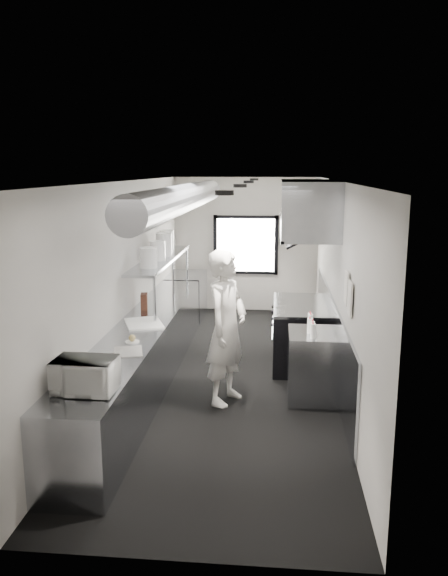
% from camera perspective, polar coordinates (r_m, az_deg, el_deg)
% --- Properties ---
extents(floor, '(3.00, 8.00, 0.01)m').
position_cam_1_polar(floor, '(8.34, 0.59, -8.88)').
color(floor, black).
rests_on(floor, ground).
extents(ceiling, '(3.00, 8.00, 0.01)m').
position_cam_1_polar(ceiling, '(7.80, 0.63, 10.73)').
color(ceiling, white).
rests_on(ceiling, wall_back).
extents(wall_back, '(3.00, 0.02, 2.80)m').
position_cam_1_polar(wall_back, '(11.89, 2.21, 4.38)').
color(wall_back, '#BBB7B2').
rests_on(wall_back, floor).
extents(wall_front, '(3.00, 0.02, 2.80)m').
position_cam_1_polar(wall_front, '(4.13, -4.08, -10.36)').
color(wall_front, '#BBB7B2').
rests_on(wall_front, floor).
extents(wall_left, '(0.02, 8.00, 2.80)m').
position_cam_1_polar(wall_left, '(8.21, -9.88, 0.78)').
color(wall_left, '#BBB7B2').
rests_on(wall_left, floor).
extents(wall_right, '(0.02, 8.00, 2.80)m').
position_cam_1_polar(wall_right, '(7.97, 11.41, 0.38)').
color(wall_right, '#BBB7B2').
rests_on(wall_right, floor).
extents(wall_cladding, '(0.03, 5.50, 1.10)m').
position_cam_1_polar(wall_cladding, '(8.47, 10.84, -4.85)').
color(wall_cladding, '#999EA7').
rests_on(wall_cladding, wall_right).
extents(hvac_duct, '(0.40, 6.40, 0.40)m').
position_cam_1_polar(hvac_duct, '(8.29, -4.03, 9.05)').
color(hvac_duct, gray).
rests_on(hvac_duct, ceiling).
extents(service_window, '(1.36, 0.05, 1.25)m').
position_cam_1_polar(service_window, '(11.86, 2.20, 4.36)').
color(service_window, silver).
rests_on(service_window, wall_back).
extents(exhaust_hood, '(0.81, 2.20, 0.88)m').
position_cam_1_polar(exhaust_hood, '(8.50, 8.48, 7.94)').
color(exhaust_hood, '#999EA7').
rests_on(exhaust_hood, ceiling).
extents(prep_counter, '(0.70, 6.00, 0.90)m').
position_cam_1_polar(prep_counter, '(7.90, -8.11, -6.75)').
color(prep_counter, '#999EA7').
rests_on(prep_counter, floor).
extents(pass_shelf, '(0.45, 3.00, 0.68)m').
position_cam_1_polar(pass_shelf, '(9.07, -6.39, 2.80)').
color(pass_shelf, '#999EA7').
rests_on(pass_shelf, prep_counter).
extents(range, '(0.88, 1.60, 0.94)m').
position_cam_1_polar(range, '(8.84, 7.72, -4.56)').
color(range, black).
rests_on(range, floor).
extents(bottle_station, '(0.65, 0.80, 0.90)m').
position_cam_1_polar(bottle_station, '(7.52, 8.98, -7.75)').
color(bottle_station, '#999EA7').
rests_on(bottle_station, floor).
extents(far_work_table, '(0.70, 1.20, 0.90)m').
position_cam_1_polar(far_work_table, '(11.40, -3.83, -0.82)').
color(far_work_table, '#999EA7').
rests_on(far_work_table, floor).
extents(notice_sheet_a, '(0.02, 0.28, 0.38)m').
position_cam_1_polar(notice_sheet_a, '(6.76, 12.26, 0.02)').
color(notice_sheet_a, silver).
rests_on(notice_sheet_a, wall_right).
extents(notice_sheet_b, '(0.02, 0.28, 0.38)m').
position_cam_1_polar(notice_sheet_b, '(6.43, 12.60, -1.06)').
color(notice_sheet_b, silver).
rests_on(notice_sheet_b, wall_right).
extents(line_cook, '(0.72, 0.85, 1.98)m').
position_cam_1_polar(line_cook, '(7.18, 0.26, -4.01)').
color(line_cook, white).
rests_on(line_cook, floor).
extents(microwave, '(0.55, 0.42, 0.32)m').
position_cam_1_polar(microwave, '(5.53, -13.86, -8.57)').
color(microwave, silver).
rests_on(microwave, prep_counter).
extents(deli_tub_a, '(0.18, 0.18, 0.11)m').
position_cam_1_polar(deli_tub_a, '(5.82, -15.18, -8.69)').
color(deli_tub_a, silver).
rests_on(deli_tub_a, prep_counter).
extents(deli_tub_b, '(0.16, 0.16, 0.11)m').
position_cam_1_polar(deli_tub_b, '(6.21, -13.76, -7.32)').
color(deli_tub_b, silver).
rests_on(deli_tub_b, prep_counter).
extents(newspaper, '(0.41, 0.47, 0.01)m').
position_cam_1_polar(newspaper, '(6.63, -9.66, -6.35)').
color(newspaper, beige).
rests_on(newspaper, prep_counter).
extents(small_plate, '(0.21, 0.21, 0.01)m').
position_cam_1_polar(small_plate, '(6.97, -9.25, -5.39)').
color(small_plate, white).
rests_on(small_plate, prep_counter).
extents(pastry, '(0.08, 0.08, 0.08)m').
position_cam_1_polar(pastry, '(6.96, -9.26, -5.00)').
color(pastry, tan).
rests_on(pastry, small_plate).
extents(cutting_board, '(0.67, 0.75, 0.02)m').
position_cam_1_polar(cutting_board, '(7.76, -8.11, -3.54)').
color(cutting_board, white).
rests_on(cutting_board, prep_counter).
extents(knife_block, '(0.13, 0.23, 0.23)m').
position_cam_1_polar(knife_block, '(8.55, -8.07, -1.35)').
color(knife_block, '#5A2F20').
rests_on(knife_block, prep_counter).
extents(plate_stack_a, '(0.26, 0.26, 0.29)m').
position_cam_1_polar(plate_stack_a, '(8.18, -7.61, 3.06)').
color(plate_stack_a, white).
rests_on(plate_stack_a, pass_shelf).
extents(plate_stack_b, '(0.24, 0.24, 0.30)m').
position_cam_1_polar(plate_stack_b, '(8.82, -6.70, 3.77)').
color(plate_stack_b, white).
rests_on(plate_stack_b, pass_shelf).
extents(plate_stack_c, '(0.27, 0.27, 0.38)m').
position_cam_1_polar(plate_stack_c, '(9.26, -6.08, 4.39)').
color(plate_stack_c, white).
rests_on(plate_stack_c, pass_shelf).
extents(plate_stack_d, '(0.29, 0.29, 0.38)m').
position_cam_1_polar(plate_stack_d, '(9.69, -5.81, 4.73)').
color(plate_stack_d, white).
rests_on(plate_stack_d, pass_shelf).
extents(squeeze_bottle_a, '(0.08, 0.08, 0.19)m').
position_cam_1_polar(squeeze_bottle_a, '(7.09, 8.96, -4.33)').
color(squeeze_bottle_a, white).
rests_on(squeeze_bottle_a, bottle_station).
extents(squeeze_bottle_b, '(0.07, 0.07, 0.18)m').
position_cam_1_polar(squeeze_bottle_b, '(7.25, 8.92, -4.03)').
color(squeeze_bottle_b, white).
rests_on(squeeze_bottle_b, bottle_station).
extents(squeeze_bottle_c, '(0.08, 0.08, 0.19)m').
position_cam_1_polar(squeeze_bottle_c, '(7.31, 8.65, -3.82)').
color(squeeze_bottle_c, white).
rests_on(squeeze_bottle_c, bottle_station).
extents(squeeze_bottle_d, '(0.08, 0.08, 0.20)m').
position_cam_1_polar(squeeze_bottle_d, '(7.49, 8.73, -3.41)').
color(squeeze_bottle_d, white).
rests_on(squeeze_bottle_d, bottle_station).
extents(squeeze_bottle_e, '(0.07, 0.07, 0.18)m').
position_cam_1_polar(squeeze_bottle_e, '(7.65, 8.67, -3.16)').
color(squeeze_bottle_e, white).
rests_on(squeeze_bottle_e, bottle_station).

